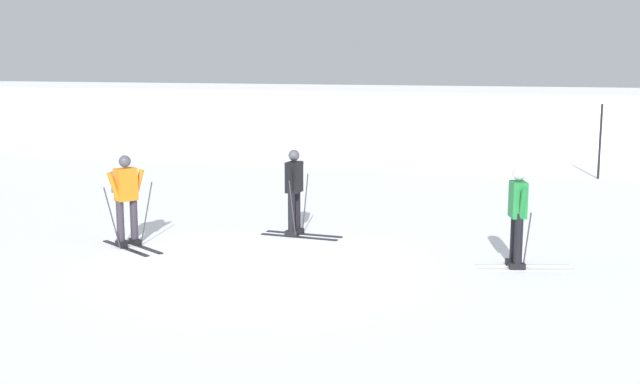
{
  "coord_description": "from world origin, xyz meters",
  "views": [
    {
      "loc": [
        4.48,
        -12.44,
        3.53
      ],
      "look_at": [
        0.3,
        2.3,
        0.9
      ],
      "focal_mm": 45.01,
      "sensor_mm": 36.0,
      "label": 1
    }
  ],
  "objects_px": {
    "skier_black": "(295,190)",
    "trail_marker_pole": "(600,141)",
    "skier_green": "(518,215)",
    "skier_orange": "(126,196)"
  },
  "relations": [
    {
      "from": "skier_green",
      "to": "skier_black",
      "type": "distance_m",
      "value": 4.51
    },
    {
      "from": "skier_green",
      "to": "trail_marker_pole",
      "type": "relative_size",
      "value": 0.8
    },
    {
      "from": "skier_orange",
      "to": "trail_marker_pole",
      "type": "xyz_separation_m",
      "value": [
        8.93,
        11.09,
        0.12
      ]
    },
    {
      "from": "skier_orange",
      "to": "trail_marker_pole",
      "type": "relative_size",
      "value": 0.8
    },
    {
      "from": "skier_orange",
      "to": "skier_black",
      "type": "xyz_separation_m",
      "value": [
        2.75,
        1.69,
        -0.04
      ]
    },
    {
      "from": "skier_black",
      "to": "trail_marker_pole",
      "type": "xyz_separation_m",
      "value": [
        6.19,
        9.4,
        0.16
      ]
    },
    {
      "from": "skier_black",
      "to": "trail_marker_pole",
      "type": "bearing_deg",
      "value": 56.65
    },
    {
      "from": "skier_green",
      "to": "trail_marker_pole",
      "type": "xyz_separation_m",
      "value": [
        1.88,
        10.73,
        0.16
      ]
    },
    {
      "from": "skier_green",
      "to": "skier_black",
      "type": "bearing_deg",
      "value": 162.86
    },
    {
      "from": "skier_green",
      "to": "trail_marker_pole",
      "type": "distance_m",
      "value": 10.89
    }
  ]
}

